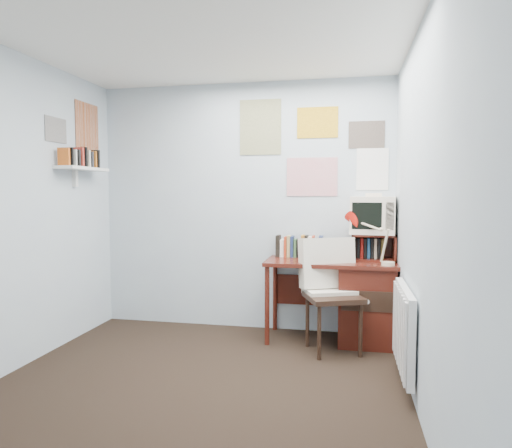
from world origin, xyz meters
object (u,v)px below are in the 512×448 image
Objects in this scene: desk_lamp at (389,242)px; radiator at (404,329)px; tv_riser at (373,247)px; wall_shelf at (83,169)px; desk at (360,299)px; desk_chair at (333,297)px; crt_tv at (373,213)px.

desk_lamp reaches higher than radiator.
tv_riser is 1.15m from radiator.
desk_lamp is at bearing 3.95° from wall_shelf.
desk is 1.50× the size of radiator.
desk_chair reaches higher than radiator.
desk_chair is 2.60m from wall_shelf.
desk is 2.87m from wall_shelf.
radiator is at bearing -72.76° from desk.
desk_chair is 2.41× the size of tv_riser.
desk_chair is at bearing -156.34° from desk_lamp.
desk_lamp is (0.47, 0.12, 0.48)m from desk_chair.
wall_shelf is at bearing -166.69° from desk_lamp.
desk_lamp reaches higher than desk_chair.
tv_riser is at bearing 42.96° from desk.
desk_lamp is 1.03× the size of crt_tv.
desk_lamp reaches higher than desk.
desk is 0.97m from radiator.
wall_shelf is at bearing -169.68° from tv_riser.
tv_riser reaches higher than desk.
wall_shelf reaches higher than desk_lamp.
crt_tv is 0.65× the size of wall_shelf.
desk is at bearing 150.79° from desk_lamp.
desk is 0.39m from desk_chair.
desk_chair is 2.40× the size of crt_tv.
crt_tv is 2.77m from wall_shelf.
desk_lamp reaches higher than tv_riser.
crt_tv is at bearing 119.41° from desk_lamp.
crt_tv is at bearing 10.74° from wall_shelf.
radiator is at bearing -74.50° from crt_tv.
desk_lamp is 1.03× the size of tv_riser.
desk_chair is 0.68m from tv_riser.
radiator is at bearing -80.72° from tv_riser.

